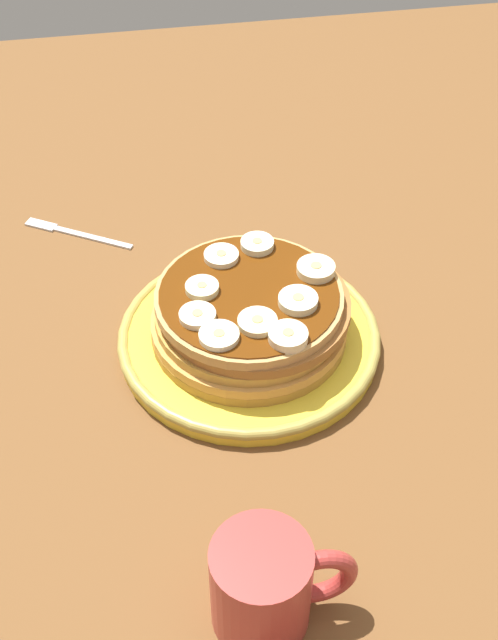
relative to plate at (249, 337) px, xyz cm
name	(u,v)px	position (x,y,z in cm)	size (l,w,h in cm)	color
ground_plane	(249,356)	(0.00, 0.00, -2.49)	(140.00, 140.00, 3.00)	brown
plate	(249,337)	(0.00, 0.00, 0.00)	(24.77, 24.77, 1.84)	yellow
pancake_stack	(250,315)	(0.09, -0.16, 3.05)	(18.75, 18.77, 5.17)	#AD7B31
banana_slice_0	(202,288)	(-4.10, 1.00, 5.96)	(3.04, 3.04, 0.90)	#F0F0B7
banana_slice_1	(221,256)	(-1.71, 5.22, 5.92)	(3.29, 3.29, 0.81)	#F8EBC3
banana_slice_2	(298,301)	(4.01, -2.21, 6.01)	(3.54, 3.54, 1.00)	#F0EFC5
banana_slice_3	(198,316)	(-4.98, -2.49, 5.93)	(3.24, 3.24, 0.84)	#F8E4B5
banana_slice_4	(253,323)	(-0.42, -4.17, 5.93)	(3.46, 3.46, 0.84)	#FAEDB2
banana_slice_5	(257,245)	(1.91, 6.29, 5.98)	(3.19, 3.19, 0.94)	#ECE9C1
banana_slice_6	(316,269)	(6.55, 1.70, 6.03)	(3.56, 3.56, 1.03)	#F8EBB8
banana_slice_7	(288,336)	(2.22, -6.38, 6.03)	(3.40, 3.40, 1.02)	beige
banana_slice_8	(219,336)	(-3.50, -5.22, 5.92)	(3.47, 3.47, 0.81)	#ECE9C5
coffee_mug	(266,584)	(-3.61, -26.84, 3.22)	(10.11, 7.01, 8.17)	#B23833
fork	(72,232)	(-16.21, 20.35, -0.74)	(11.65, 7.53, 0.50)	silver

